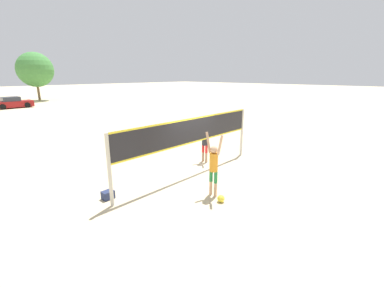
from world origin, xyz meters
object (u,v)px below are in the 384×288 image
Objects in this scene: player_spiker at (214,164)px; volleyball_net at (192,135)px; volleyball at (221,199)px; parked_car_near at (13,103)px; player_blocker at (205,140)px; tree_left_cluster at (35,70)px; gear_bag at (108,195)px.

volleyball_net is at bearing -26.35° from player_spiker.
player_spiker is at bearing 67.76° from volleyball.
parked_car_near is at bearing 86.93° from volleyball.
player_blocker is 0.28× the size of tree_left_cluster.
volleyball is at bearing -41.81° from player_blocker.
tree_left_cluster is (4.46, 37.96, 3.60)m from player_blocker.
volleyball is at bearing -99.86° from tree_left_cluster.
gear_bag is (-3.49, 0.53, -1.52)m from volleyball_net.
player_spiker is 3.65m from gear_bag.
tree_left_cluster is at bearing 173.29° from player_blocker.
gear_bag is 0.05× the size of tree_left_cluster.
parked_car_near is 0.57× the size of tree_left_cluster.
tree_left_cluster is (6.91, 40.43, 3.52)m from player_spiker.
volleyball_net is 2.12m from player_spiker.
player_spiker is 32.52m from parked_car_near.
player_spiker is at bearing -42.65° from gear_bag.
parked_car_near is 10.40m from tree_left_cluster.
player_spiker is 5.85× the size of gear_bag.
volleyball_net reaches higher than parked_car_near.
tree_left_cluster is at bearing 76.00° from gear_bag.
parked_car_near is (1.57, 32.48, -0.53)m from player_spiker.
tree_left_cluster reaches higher than player_blocker.
volleyball_net is 30.66m from parked_car_near.
parked_car_near is (1.77, 32.96, 0.50)m from volleyball.
volleyball is at bearing -115.51° from volleyball_net.
volleyball_net reaches higher than volleyball.
parked_car_near is (-0.88, 30.01, -0.45)m from player_blocker.
player_blocker is at bearing 22.33° from volleyball_net.
tree_left_cluster is at bearing -9.70° from player_spiker.
player_blocker is 38.39m from tree_left_cluster.
tree_left_cluster is (6.00, 38.59, 3.00)m from volleyball_net.
volleyball_net is at bearing -8.70° from gear_bag.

